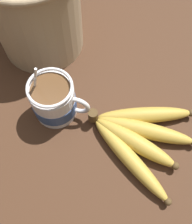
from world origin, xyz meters
The scene contains 4 objects.
table centered at (0.00, 0.00, 1.62)cm, with size 126.86×126.86×3.25cm.
coffee_mug centered at (-4.87, 2.13, 7.60)cm, with size 13.21×9.08×14.61cm.
banana_bunch centered at (13.32, 0.40, 4.92)cm, with size 22.54×21.71×4.08cm.
woven_basket centered at (-14.35, 19.57, 13.83)cm, with size 20.53×20.53×20.44cm.
Camera 1 is at (9.75, -19.30, 51.85)cm, focal length 40.00 mm.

